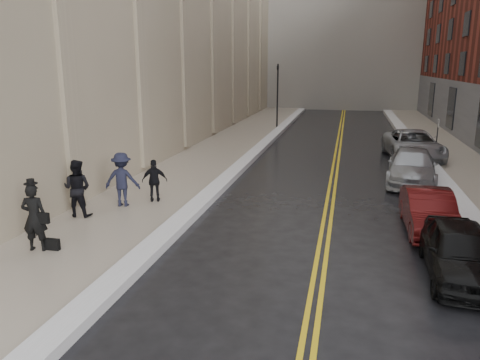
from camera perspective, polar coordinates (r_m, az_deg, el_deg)
The scene contains 17 objects.
ground at distance 9.70m, azimuth -7.53°, elevation -18.40°, with size 160.00×160.00×0.00m, color black.
sidewalk_left at distance 25.32m, azimuth -4.53°, elevation 2.29°, with size 4.00×64.00×0.15m, color gray.
sidewalk_right at distance 24.92m, azimuth 26.61°, elevation 0.64°, with size 3.00×64.00×0.15m, color gray.
lane_stripe_a at distance 24.21m, azimuth 11.22°, elevation 1.34°, with size 0.12×64.00×0.01m, color gold.
lane_stripe_b at distance 24.20m, azimuth 11.78°, elevation 1.31°, with size 0.12×64.00×0.01m, color gold.
snow_ridge_left at distance 24.73m, azimuth 0.57°, elevation 2.18°, with size 0.70×60.80×0.26m, color white.
snow_ridge_right at distance 24.52m, azimuth 22.43°, elevation 1.06°, with size 0.85×60.80×0.30m, color white.
traffic_signal at distance 38.11m, azimuth 4.60°, elevation 10.76°, with size 0.18×0.15×5.20m.
parking_sign_far at distance 28.33m, azimuth 22.91°, elevation 5.11°, with size 0.06×0.35×2.23m.
car_black at distance 12.84m, azimuth 25.29°, elevation -7.90°, with size 1.62×4.04×1.38m, color black.
car_maroon at distance 15.94m, azimuth 22.03°, elevation -3.57°, with size 1.39×3.98×1.31m, color #460C0C.
car_silver_near at distance 22.25m, azimuth 20.21°, elevation 1.56°, with size 2.05×5.04×1.46m, color #9A9CA1.
car_silver_far at distance 27.77m, azimuth 20.34°, elevation 4.03°, with size 2.67×5.80×1.61m, color #9D9FA5.
pedestrian_main at distance 14.00m, azimuth -23.78°, elevation -4.19°, with size 0.69×0.45×1.90m, color black.
pedestrian_a at distance 16.63m, azimuth -19.23°, elevation -0.94°, with size 0.95×0.74×1.95m, color black.
pedestrian_b at distance 17.37m, azimuth -14.18°, elevation 0.06°, with size 1.27×0.73×1.96m, color black.
pedestrian_c at distance 17.73m, azimuth -10.37°, elevation -0.07°, with size 0.93×0.39×1.59m, color black.
Camera 1 is at (3.00, -7.64, 5.17)m, focal length 35.00 mm.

